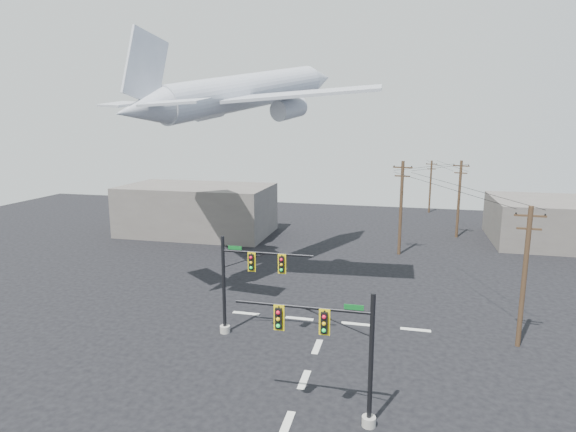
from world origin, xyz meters
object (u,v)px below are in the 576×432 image
(utility_pole_b, at_px, (401,206))
(utility_pole_c, at_px, (459,198))
(signal_mast_far, at_px, (242,284))
(airliner, at_px, (247,92))
(signal_mast_near, at_px, (340,353))
(utility_pole_a, at_px, (524,275))
(utility_pole_d, at_px, (430,185))

(utility_pole_b, bearing_deg, utility_pole_c, 64.17)
(signal_mast_far, distance_m, utility_pole_b, 24.45)
(utility_pole_c, bearing_deg, utility_pole_b, -105.34)
(signal_mast_far, bearing_deg, utility_pole_b, 66.65)
(utility_pole_b, height_order, airliner, airliner)
(signal_mast_near, xyz_separation_m, utility_pole_b, (2.32, 30.24, 1.66))
(utility_pole_a, distance_m, utility_pole_d, 45.37)
(utility_pole_d, bearing_deg, utility_pole_c, -74.52)
(signal_mast_near, distance_m, utility_pole_c, 40.70)
(utility_pole_a, bearing_deg, utility_pole_d, 97.17)
(signal_mast_near, xyz_separation_m, signal_mast_far, (-7.35, 7.84, 0.06))
(utility_pole_a, distance_m, utility_pole_c, 29.35)
(signal_mast_far, relative_size, utility_pole_c, 0.71)
(signal_mast_far, bearing_deg, airliner, 105.80)
(utility_pole_a, bearing_deg, signal_mast_near, -130.65)
(utility_pole_c, bearing_deg, signal_mast_near, -82.88)
(signal_mast_far, xyz_separation_m, utility_pole_b, (9.67, 22.40, 1.61))
(utility_pole_b, relative_size, utility_pole_d, 1.23)
(signal_mast_far, relative_size, utility_pole_d, 0.83)
(signal_mast_near, bearing_deg, airliner, 118.69)
(signal_mast_near, height_order, utility_pole_c, utility_pole_c)
(signal_mast_near, relative_size, utility_pole_a, 0.75)
(signal_mast_near, relative_size, signal_mast_far, 1.01)
(utility_pole_c, bearing_deg, signal_mast_far, -97.29)
(signal_mast_far, bearing_deg, utility_pole_d, 73.86)
(utility_pole_d, bearing_deg, utility_pole_b, -92.78)
(signal_mast_far, xyz_separation_m, utility_pole_d, (13.82, 47.75, 0.64))
(signal_mast_near, height_order, utility_pole_d, utility_pole_d)
(signal_mast_near, height_order, utility_pole_b, utility_pole_b)
(signal_mast_far, relative_size, airliner, 0.26)
(utility_pole_a, relative_size, utility_pole_b, 0.90)
(utility_pole_a, bearing_deg, signal_mast_far, -168.79)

